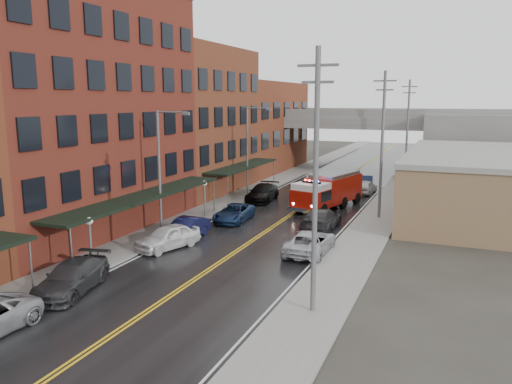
% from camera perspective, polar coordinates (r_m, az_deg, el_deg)
% --- Properties ---
extents(road, '(11.00, 160.00, 0.02)m').
position_cam_1_polar(road, '(39.61, 2.37, -3.72)').
color(road, black).
rests_on(road, ground).
extents(sidewalk_left, '(3.00, 160.00, 0.15)m').
position_cam_1_polar(sidewalk_left, '(42.55, -6.92, -2.69)').
color(sidewalk_left, slate).
rests_on(sidewalk_left, ground).
extents(sidewalk_right, '(3.00, 160.00, 0.15)m').
position_cam_1_polar(sidewalk_right, '(37.83, 12.86, -4.57)').
color(sidewalk_right, slate).
rests_on(sidewalk_right, ground).
extents(curb_left, '(0.30, 160.00, 0.15)m').
position_cam_1_polar(curb_left, '(41.79, -4.94, -2.90)').
color(curb_left, gray).
rests_on(curb_left, ground).
extents(curb_right, '(0.30, 160.00, 0.15)m').
position_cam_1_polar(curb_right, '(38.11, 10.41, -4.36)').
color(curb_right, gray).
rests_on(curb_right, ground).
extents(brick_building_b, '(9.00, 20.00, 18.00)m').
position_cam_1_polar(brick_building_b, '(39.23, -20.10, 8.80)').
color(brick_building_b, '#5C1D18').
rests_on(brick_building_b, ground).
extents(brick_building_c, '(9.00, 15.00, 15.00)m').
position_cam_1_polar(brick_building_c, '(53.56, -7.26, 8.05)').
color(brick_building_c, '#5F2D1C').
rests_on(brick_building_c, ground).
extents(brick_building_far, '(9.00, 20.00, 12.00)m').
position_cam_1_polar(brick_building_far, '(69.40, -0.07, 7.46)').
color(brick_building_far, brown).
rests_on(brick_building_far, ground).
extents(tan_building, '(14.00, 22.00, 5.00)m').
position_cam_1_polar(tan_building, '(46.79, 25.62, 0.57)').
color(tan_building, brown).
rests_on(tan_building, ground).
extents(right_far_block, '(18.00, 30.00, 8.00)m').
position_cam_1_polar(right_far_block, '(76.50, 26.02, 5.18)').
color(right_far_block, slate).
rests_on(right_far_block, ground).
extents(awning_1, '(2.60, 18.00, 3.09)m').
position_cam_1_polar(awning_1, '(36.24, -12.67, -0.49)').
color(awning_1, black).
rests_on(awning_1, ground).
extents(awning_2, '(2.60, 13.00, 3.09)m').
position_cam_1_polar(awning_2, '(51.37, -1.48, 2.97)').
color(awning_2, black).
rests_on(awning_2, ground).
extents(globe_lamp_1, '(0.44, 0.44, 3.12)m').
position_cam_1_polar(globe_lamp_1, '(30.35, -18.46, -4.24)').
color(globe_lamp_1, '#59595B').
rests_on(globe_lamp_1, ground).
extents(globe_lamp_2, '(0.44, 0.44, 3.12)m').
position_cam_1_polar(globe_lamp_2, '(41.67, -5.91, 0.19)').
color(globe_lamp_2, '#59595B').
rests_on(globe_lamp_2, ground).
extents(street_lamp_1, '(2.64, 0.22, 9.00)m').
position_cam_1_polar(street_lamp_1, '(36.19, -10.68, 3.09)').
color(street_lamp_1, '#59595B').
rests_on(street_lamp_1, ground).
extents(street_lamp_2, '(2.64, 0.22, 9.00)m').
position_cam_1_polar(street_lamp_2, '(50.29, -0.74, 5.33)').
color(street_lamp_2, '#59595B').
rests_on(street_lamp_2, ground).
extents(utility_pole_0, '(1.80, 0.24, 12.00)m').
position_cam_1_polar(utility_pole_0, '(22.17, 6.81, 1.46)').
color(utility_pole_0, '#59595B').
rests_on(utility_pole_0, ground).
extents(utility_pole_1, '(1.80, 0.24, 12.00)m').
position_cam_1_polar(utility_pole_1, '(41.67, 14.23, 5.47)').
color(utility_pole_1, '#59595B').
rests_on(utility_pole_1, ground).
extents(utility_pole_2, '(1.80, 0.24, 12.00)m').
position_cam_1_polar(utility_pole_2, '(61.49, 16.91, 6.89)').
color(utility_pole_2, '#59595B').
rests_on(utility_pole_2, ground).
extents(overpass, '(40.00, 10.00, 7.50)m').
position_cam_1_polar(overpass, '(69.45, 11.50, 7.24)').
color(overpass, slate).
rests_on(overpass, ground).
extents(fire_truck, '(5.09, 9.00, 3.13)m').
position_cam_1_polar(fire_truck, '(45.56, 8.18, 0.25)').
color(fire_truck, '#9D1207').
rests_on(fire_truck, ground).
extents(parked_car_left_3, '(3.32, 5.71, 1.55)m').
position_cam_1_polar(parked_car_left_3, '(27.66, -20.28, -9.12)').
color(parked_car_left_3, '#2B2C2E').
rests_on(parked_car_left_3, ground).
extents(parked_car_left_4, '(3.26, 5.03, 1.59)m').
position_cam_1_polar(parked_car_left_4, '(33.65, -10.04, -5.09)').
color(parked_car_left_4, white).
rests_on(parked_car_left_4, ground).
extents(parked_car_left_5, '(1.73, 4.61, 1.50)m').
position_cam_1_polar(parked_car_left_5, '(35.67, -8.03, -4.20)').
color(parked_car_left_5, black).
rests_on(parked_car_left_5, ground).
extents(parked_car_left_6, '(2.63, 5.10, 1.37)m').
position_cam_1_polar(parked_car_left_6, '(40.53, -2.55, -2.41)').
color(parked_car_left_6, '#122546').
rests_on(parked_car_left_6, ground).
extents(parked_car_left_7, '(2.63, 5.66, 1.60)m').
position_cam_1_polar(parked_car_left_7, '(48.53, 0.73, -0.09)').
color(parked_car_left_7, black).
rests_on(parked_car_left_7, ground).
extents(parked_car_right_0, '(2.48, 5.37, 1.49)m').
position_cam_1_polar(parked_car_right_0, '(32.38, 6.20, -5.70)').
color(parked_car_right_0, '#AEB1B6').
rests_on(parked_car_right_0, ground).
extents(parked_car_right_1, '(2.26, 5.53, 1.60)m').
position_cam_1_polar(parked_car_right_1, '(38.39, 7.45, -3.05)').
color(parked_car_right_1, '#28282A').
rests_on(parked_car_right_1, ground).
extents(parked_car_right_2, '(2.06, 4.40, 1.46)m').
position_cam_1_polar(parked_car_right_2, '(53.53, 12.42, 0.59)').
color(parked_car_right_2, silver).
rests_on(parked_car_right_2, ground).
extents(parked_car_right_3, '(2.21, 4.88, 1.55)m').
position_cam_1_polar(parked_car_right_3, '(56.44, 12.36, 1.15)').
color(parked_car_right_3, black).
rests_on(parked_car_right_3, ground).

